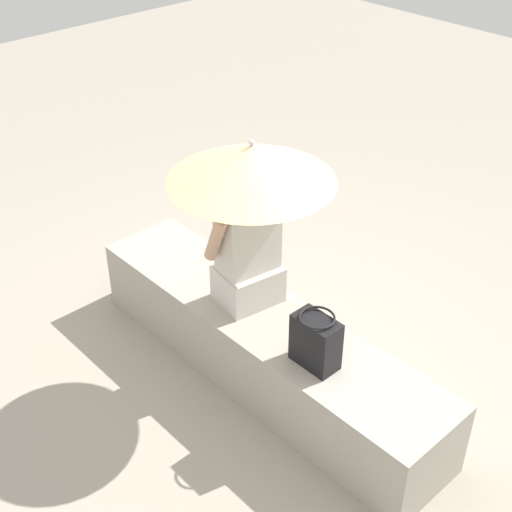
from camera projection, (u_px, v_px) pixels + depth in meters
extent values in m
plane|color=#9E9384|center=(264.00, 376.00, 4.27)|extent=(14.00, 14.00, 0.00)
cube|color=#A8A093|center=(264.00, 347.00, 4.14)|extent=(2.41, 0.53, 0.46)
cube|color=beige|center=(248.00, 283.00, 4.08)|extent=(0.33, 0.38, 0.22)
cube|color=beige|center=(248.00, 231.00, 3.89)|extent=(0.25, 0.35, 0.48)
sphere|color=tan|center=(247.00, 175.00, 3.70)|extent=(0.20, 0.20, 0.20)
cylinder|color=tan|center=(216.00, 239.00, 3.78)|extent=(0.21, 0.10, 0.32)
cylinder|color=tan|center=(278.00, 217.00, 3.97)|extent=(0.21, 0.10, 0.32)
cylinder|color=#B7B7BC|center=(252.00, 232.00, 3.79)|extent=(0.02, 0.02, 1.01)
cone|color=#DBBC7F|center=(251.00, 163.00, 3.56)|extent=(0.87, 0.87, 0.20)
sphere|color=#B7B7BC|center=(251.00, 142.00, 3.50)|extent=(0.03, 0.03, 0.03)
cube|color=black|center=(316.00, 342.00, 3.61)|extent=(0.25, 0.14, 0.28)
torus|color=black|center=(317.00, 318.00, 3.52)|extent=(0.18, 0.18, 0.01)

